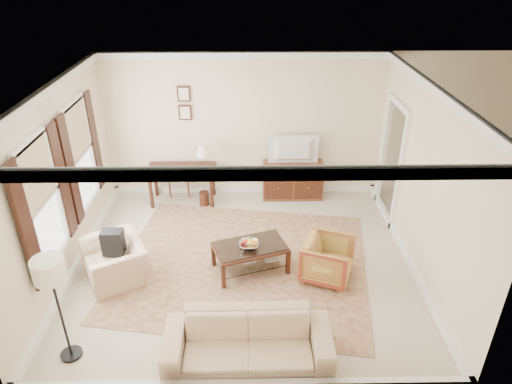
{
  "coord_description": "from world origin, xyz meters",
  "views": [
    {
      "loc": [
        0.1,
        -6.09,
        4.61
      ],
      "look_at": [
        0.2,
        0.3,
        1.15
      ],
      "focal_mm": 32.0,
      "sensor_mm": 36.0,
      "label": 1
    }
  ],
  "objects_px": {
    "striped_armchair": "(328,257)",
    "sofa": "(248,335)",
    "sideboard": "(292,180)",
    "tv": "(294,142)",
    "club_armchair": "(114,255)",
    "coffee_table": "(250,251)",
    "writing_desk": "(182,174)"
  },
  "relations": [
    {
      "from": "striped_armchair",
      "to": "sofa",
      "type": "xyz_separation_m",
      "value": [
        -1.23,
        -1.61,
        0.03
      ]
    },
    {
      "from": "sideboard",
      "to": "tv",
      "type": "distance_m",
      "value": 0.85
    },
    {
      "from": "striped_armchair",
      "to": "club_armchair",
      "type": "bearing_deg",
      "value": 110.37
    },
    {
      "from": "tv",
      "to": "coffee_table",
      "type": "height_order",
      "value": "tv"
    },
    {
      "from": "coffee_table",
      "to": "sofa",
      "type": "distance_m",
      "value": 1.81
    },
    {
      "from": "coffee_table",
      "to": "club_armchair",
      "type": "relative_size",
      "value": 1.3
    },
    {
      "from": "coffee_table",
      "to": "club_armchair",
      "type": "height_order",
      "value": "club_armchair"
    },
    {
      "from": "coffee_table",
      "to": "striped_armchair",
      "type": "bearing_deg",
      "value": -9.66
    },
    {
      "from": "writing_desk",
      "to": "tv",
      "type": "distance_m",
      "value": 2.31
    },
    {
      "from": "sideboard",
      "to": "sofa",
      "type": "height_order",
      "value": "sofa"
    },
    {
      "from": "tv",
      "to": "writing_desk",
      "type": "bearing_deg",
      "value": 3.94
    },
    {
      "from": "sideboard",
      "to": "sofa",
      "type": "distance_m",
      "value": 4.35
    },
    {
      "from": "writing_desk",
      "to": "club_armchair",
      "type": "bearing_deg",
      "value": -106.91
    },
    {
      "from": "sideboard",
      "to": "coffee_table",
      "type": "xyz_separation_m",
      "value": [
        -0.88,
        -2.44,
        -0.01
      ]
    },
    {
      "from": "coffee_table",
      "to": "striped_armchair",
      "type": "xyz_separation_m",
      "value": [
        1.2,
        -0.2,
        0.01
      ]
    },
    {
      "from": "writing_desk",
      "to": "coffee_table",
      "type": "xyz_separation_m",
      "value": [
        1.35,
        -2.27,
        -0.26
      ]
    },
    {
      "from": "tv",
      "to": "sofa",
      "type": "xyz_separation_m",
      "value": [
        -0.92,
        -4.23,
        -0.82
      ]
    },
    {
      "from": "coffee_table",
      "to": "sofa",
      "type": "xyz_separation_m",
      "value": [
        -0.04,
        -1.81,
        0.04
      ]
    },
    {
      "from": "coffee_table",
      "to": "striped_armchair",
      "type": "distance_m",
      "value": 1.21
    },
    {
      "from": "sideboard",
      "to": "tv",
      "type": "height_order",
      "value": "tv"
    },
    {
      "from": "tv",
      "to": "striped_armchair",
      "type": "xyz_separation_m",
      "value": [
        0.31,
        -2.63,
        -0.85
      ]
    },
    {
      "from": "sideboard",
      "to": "coffee_table",
      "type": "relative_size",
      "value": 0.96
    },
    {
      "from": "striped_armchair",
      "to": "club_armchair",
      "type": "xyz_separation_m",
      "value": [
        -3.28,
        0.03,
        0.05
      ]
    },
    {
      "from": "club_armchair",
      "to": "tv",
      "type": "bearing_deg",
      "value": 101.6
    },
    {
      "from": "striped_armchair",
      "to": "sofa",
      "type": "bearing_deg",
      "value": 163.41
    },
    {
      "from": "tv",
      "to": "coffee_table",
      "type": "bearing_deg",
      "value": 70.01
    },
    {
      "from": "tv",
      "to": "sofa",
      "type": "distance_m",
      "value": 4.41
    },
    {
      "from": "coffee_table",
      "to": "writing_desk",
      "type": "bearing_deg",
      "value": 120.67
    },
    {
      "from": "writing_desk",
      "to": "tv",
      "type": "relative_size",
      "value": 1.42
    },
    {
      "from": "tv",
      "to": "club_armchair",
      "type": "xyz_separation_m",
      "value": [
        -2.97,
        -2.59,
        -0.8
      ]
    },
    {
      "from": "striped_armchair",
      "to": "sofa",
      "type": "height_order",
      "value": "sofa"
    },
    {
      "from": "sideboard",
      "to": "sofa",
      "type": "relative_size",
      "value": 0.59
    }
  ]
}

